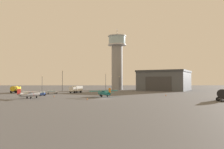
{
  "coord_description": "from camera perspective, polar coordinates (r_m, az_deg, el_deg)",
  "views": [
    {
      "loc": [
        1.38,
        -62.03,
        4.92
      ],
      "look_at": [
        2.88,
        27.85,
        7.64
      ],
      "focal_mm": 35.37,
      "sensor_mm": 36.0,
      "label": 1
    }
  ],
  "objects": [
    {
      "name": "traffic_cone_near_left",
      "position": [
        58.64,
        -6.41,
        -6.25
      ],
      "size": [
        0.36,
        0.36,
        0.59
      ],
      "color": "black",
      "rests_on": "ground_plane"
    },
    {
      "name": "light_post_centre",
      "position": [
        115.79,
        -17.62,
        -1.78
      ],
      "size": [
        0.44,
        0.44,
        7.69
      ],
      "color": "#38383D",
      "rests_on": "ground_plane"
    },
    {
      "name": "control_tower",
      "position": [
        127.02,
        1.32,
        4.25
      ],
      "size": [
        10.47,
        10.47,
        35.14
      ],
      "color": "gray",
      "rests_on": "ground_plane"
    },
    {
      "name": "hangar",
      "position": [
        121.99,
        13.45,
        -1.51
      ],
      "size": [
        33.11,
        33.01,
        10.57
      ],
      "rotation": [
        0.0,
        0.0,
        -2.09
      ],
      "color": "#4C5159",
      "rests_on": "ground_plane"
    },
    {
      "name": "light_post_north",
      "position": [
        108.19,
        -12.71,
        -1.19
      ],
      "size": [
        0.44,
        0.44,
        10.02
      ],
      "color": "#38383D",
      "rests_on": "ground_plane"
    },
    {
      "name": "airplane_teal",
      "position": [
        69.22,
        -1.98,
        -4.7
      ],
      "size": [
        8.95,
        7.21,
        2.85
      ],
      "rotation": [
        0.0,
        0.0,
        2.12
      ],
      "color": "teal",
      "rests_on": "ground_plane"
    },
    {
      "name": "car_silver",
      "position": [
        87.59,
        -15.37,
        -4.4
      ],
      "size": [
        4.88,
        3.92,
        1.37
      ],
      "rotation": [
        0.0,
        0.0,
        0.54
      ],
      "color": "#B7BABF",
      "rests_on": "ground_plane"
    },
    {
      "name": "truck_fuel_tanker_black",
      "position": [
        62.25,
        26.95,
        -4.54
      ],
      "size": [
        5.59,
        6.4,
        2.96
      ],
      "rotation": [
        0.0,
        0.0,
        0.93
      ],
      "color": "#38383D",
      "rests_on": "ground_plane"
    },
    {
      "name": "traffic_cone_near_right",
      "position": [
        76.19,
        13.76,
        -5.14
      ],
      "size": [
        0.36,
        0.36,
        0.66
      ],
      "color": "black",
      "rests_on": "ground_plane"
    },
    {
      "name": "truck_box_white",
      "position": [
        94.59,
        -9.27,
        -3.72
      ],
      "size": [
        5.37,
        6.36,
        2.84
      ],
      "rotation": [
        0.0,
        0.0,
        4.13
      ],
      "color": "#38383D",
      "rests_on": "ground_plane"
    },
    {
      "name": "ground_plane",
      "position": [
        62.24,
        -2.24,
        -6.26
      ],
      "size": [
        400.0,
        400.0,
        0.0
      ],
      "primitive_type": "plane",
      "color": "#545456"
    },
    {
      "name": "airplane_silver",
      "position": [
        67.01,
        -20.6,
        -4.72
      ],
      "size": [
        8.06,
        7.41,
        2.78
      ],
      "rotation": [
        0.0,
        0.0,
        0.87
      ],
      "color": "#B7BABF",
      "rests_on": "ground_plane"
    },
    {
      "name": "light_post_west",
      "position": [
        116.1,
        1.88,
        -1.92
      ],
      "size": [
        0.44,
        0.44,
        7.5
      ],
      "color": "#38383D",
      "rests_on": "ground_plane"
    },
    {
      "name": "traffic_cone_mid_apron",
      "position": [
        71.4,
        -14.75,
        -5.4
      ],
      "size": [
        0.36,
        0.36,
        0.57
      ],
      "color": "black",
      "rests_on": "ground_plane"
    },
    {
      "name": "light_post_east",
      "position": [
        113.83,
        -1.65,
        -1.56
      ],
      "size": [
        0.44,
        0.44,
        8.84
      ],
      "color": "#38383D",
      "rests_on": "ground_plane"
    },
    {
      "name": "car_blue",
      "position": [
        79.38,
        -17.61,
        -4.67
      ],
      "size": [
        2.87,
        4.71,
        1.37
      ],
      "rotation": [
        0.0,
        0.0,
        1.77
      ],
      "color": "#2847A8",
      "rests_on": "ground_plane"
    },
    {
      "name": "truck_fuel_tanker_yellow",
      "position": [
        102.01,
        -23.69,
        -3.44
      ],
      "size": [
        3.27,
        6.93,
        2.87
      ],
      "rotation": [
        0.0,
        0.0,
        1.63
      ],
      "color": "#38383D",
      "rests_on": "ground_plane"
    }
  ]
}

